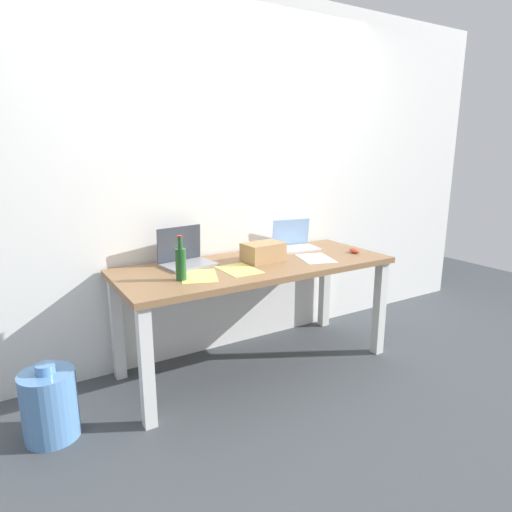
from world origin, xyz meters
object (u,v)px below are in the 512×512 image
(beer_bottle, at_px, (181,263))
(cardboard_box, at_px, (263,252))
(desk, at_px, (256,276))
(laptop_left, at_px, (185,257))
(computer_mouse, at_px, (354,250))
(water_cooler_jug, at_px, (50,404))
(laptop_right, at_px, (295,243))

(beer_bottle, xyz_separation_m, cardboard_box, (0.65, 0.13, -0.04))
(desk, xyz_separation_m, laptop_left, (-0.43, 0.20, 0.15))
(beer_bottle, bearing_deg, computer_mouse, -0.35)
(cardboard_box, relative_size, water_cooler_jug, 0.64)
(desk, height_order, laptop_right, laptop_right)
(water_cooler_jug, bearing_deg, desk, 5.56)
(desk, distance_m, cardboard_box, 0.18)
(laptop_right, distance_m, beer_bottle, 1.12)
(laptop_left, bearing_deg, beer_bottle, -116.31)
(desk, distance_m, water_cooler_jug, 1.44)
(laptop_right, bearing_deg, laptop_left, -178.79)
(computer_mouse, bearing_deg, desk, -179.20)
(laptop_right, relative_size, cardboard_box, 1.26)
(desk, relative_size, laptop_left, 5.26)
(laptop_right, height_order, computer_mouse, laptop_right)
(beer_bottle, xyz_separation_m, computer_mouse, (1.37, -0.01, -0.09))
(laptop_left, xyz_separation_m, laptop_right, (0.92, 0.02, -0.01))
(laptop_right, bearing_deg, desk, -155.63)
(desk, xyz_separation_m, beer_bottle, (-0.58, -0.11, 0.20))
(water_cooler_jug, bearing_deg, laptop_right, 10.82)
(desk, xyz_separation_m, computer_mouse, (0.79, -0.12, 0.11))
(computer_mouse, xyz_separation_m, cardboard_box, (-0.72, 0.14, 0.05))
(laptop_left, bearing_deg, computer_mouse, -14.61)
(beer_bottle, height_order, computer_mouse, beer_bottle)
(laptop_right, xyz_separation_m, water_cooler_jug, (-1.84, -0.35, -0.61))
(cardboard_box, bearing_deg, beer_bottle, -168.58)
(beer_bottle, bearing_deg, laptop_left, 63.69)
(laptop_left, xyz_separation_m, beer_bottle, (-0.15, -0.31, 0.05))
(laptop_left, height_order, computer_mouse, laptop_left)
(laptop_left, bearing_deg, water_cooler_jug, -160.28)
(laptop_right, bearing_deg, computer_mouse, -47.84)
(beer_bottle, relative_size, cardboard_box, 0.98)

